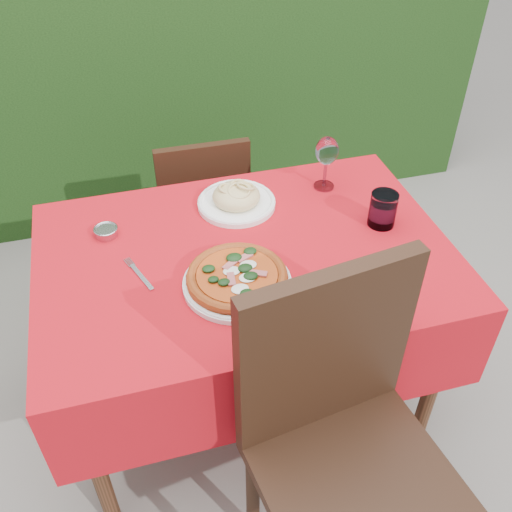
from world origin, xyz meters
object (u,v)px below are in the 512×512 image
object	(u,v)px
wine_glass	(327,153)
water_glass	(383,211)
chair_far	(203,208)
steel_ramekin	(106,232)
chair_near	(342,432)
pizza_plate	(237,279)
fork	(142,277)
pasta_plate	(236,199)

from	to	relation	value
wine_glass	water_glass	bearing A→B (deg)	-68.32
chair_far	steel_ramekin	distance (m)	0.67
chair_near	water_glass	xyz separation A→B (m)	(0.36, 0.59, 0.20)
chair_near	pizza_plate	size ratio (longest dim) A/B	3.08
pizza_plate	steel_ramekin	distance (m)	0.48
chair_far	steel_ramekin	world-z (taller)	chair_far
water_glass	wine_glass	size ratio (longest dim) A/B	0.59
chair_near	fork	bearing A→B (deg)	119.39
pizza_plate	pasta_plate	xyz separation A→B (m)	(0.09, 0.38, -0.00)
pasta_plate	wine_glass	size ratio (longest dim) A/B	1.34
water_glass	fork	world-z (taller)	water_glass
chair_far	steel_ramekin	xyz separation A→B (m)	(-0.39, -0.46, 0.30)
chair_far	water_glass	world-z (taller)	water_glass
chair_near	chair_far	xyz separation A→B (m)	(-0.12, 1.23, -0.13)
water_glass	steel_ramekin	size ratio (longest dim) A/B	1.63
chair_near	pasta_plate	world-z (taller)	chair_near
pizza_plate	fork	bearing A→B (deg)	157.64
pasta_plate	fork	bearing A→B (deg)	-141.90
chair_near	fork	world-z (taller)	chair_near
pasta_plate	steel_ramekin	world-z (taller)	pasta_plate
wine_glass	steel_ramekin	distance (m)	0.77
pizza_plate	water_glass	distance (m)	0.54
pizza_plate	water_glass	world-z (taller)	water_glass
pizza_plate	pasta_plate	bearing A→B (deg)	76.18
pizza_plate	chair_far	bearing A→B (deg)	86.81
chair_near	fork	xyz separation A→B (m)	(-0.42, 0.54, 0.15)
water_glass	fork	distance (m)	0.78
chair_far	chair_near	bearing A→B (deg)	96.05
pasta_plate	water_glass	bearing A→B (deg)	-27.90
steel_ramekin	chair_near	bearing A→B (deg)	-57.01
pasta_plate	fork	world-z (taller)	pasta_plate
water_glass	fork	xyz separation A→B (m)	(-0.78, -0.05, -0.05)
pizza_plate	wine_glass	distance (m)	0.60
wine_glass	steel_ramekin	xyz separation A→B (m)	(-0.76, -0.08, -0.12)
chair_far	pizza_plate	xyz separation A→B (m)	(-0.04, -0.80, 0.31)
pizza_plate	steel_ramekin	bearing A→B (deg)	135.51
pasta_plate	chair_near	bearing A→B (deg)	-85.43
wine_glass	fork	xyz separation A→B (m)	(-0.68, -0.30, -0.13)
water_glass	fork	bearing A→B (deg)	-176.17
chair_near	steel_ramekin	xyz separation A→B (m)	(-0.50, 0.77, 0.16)
chair_far	water_glass	bearing A→B (deg)	127.28
fork	steel_ramekin	distance (m)	0.24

